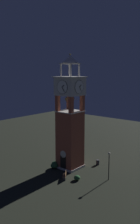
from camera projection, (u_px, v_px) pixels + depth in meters
name	position (u px, v px, depth m)	size (l,w,h in m)	color
ground	(70.00, 167.00, 38.50)	(80.00, 80.00, 0.00)	black
clock_tower	(70.00, 123.00, 37.32)	(3.79, 3.79, 17.39)	#9E4C38
park_bench	(65.00, 175.00, 34.40)	(1.33, 1.53, 0.95)	brown
lamp_post	(109.00, 161.00, 33.61)	(0.36, 0.36, 3.98)	black
trash_bin	(98.00, 162.00, 39.47)	(0.52, 0.52, 0.80)	#2D2D33
shrub_near_entry	(55.00, 165.00, 38.09)	(0.96, 0.96, 1.10)	#28562D
shrub_left_of_tower	(77.00, 178.00, 33.91)	(0.88, 0.88, 0.68)	#28562D
shrub_behind_bench	(54.00, 165.00, 38.05)	(1.16, 1.16, 0.89)	#28562D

